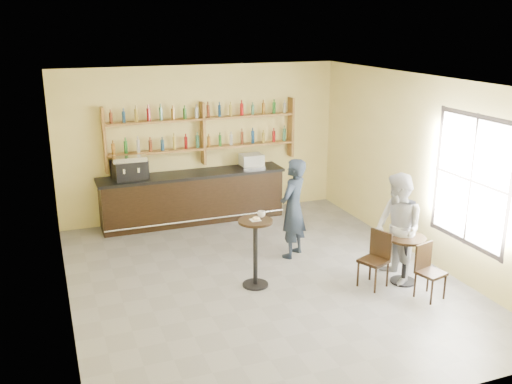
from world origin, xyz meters
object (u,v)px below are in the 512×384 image
object	(u,v)px
bar_counter	(193,197)
espresso_machine	(129,168)
chair_west	(374,260)
pastry_case	(251,161)
chair_south	(431,272)
pedestal_table	(255,253)
patron_second	(398,229)
man_main	(293,208)
cafe_table	(405,260)

from	to	relation	value
bar_counter	espresso_machine	bearing A→B (deg)	180.00
chair_west	pastry_case	bearing A→B (deg)	164.89
pastry_case	chair_south	size ratio (longest dim) A/B	0.57
pedestal_table	espresso_machine	bearing A→B (deg)	112.92
patron_second	man_main	bearing A→B (deg)	-138.06
man_main	patron_second	bearing A→B (deg)	87.76
espresso_machine	man_main	distance (m)	3.47
chair_west	patron_second	bearing A→B (deg)	74.52
man_main	patron_second	world-z (taller)	man_main
pedestal_table	patron_second	world-z (taller)	patron_second
chair_west	man_main	bearing A→B (deg)	-179.86
pastry_case	patron_second	world-z (taller)	patron_second
chair_west	patron_second	xyz separation A→B (m)	(0.45, 0.06, 0.45)
chair_west	chair_south	size ratio (longest dim) A/B	1.06
chair_west	chair_south	bearing A→B (deg)	19.59
espresso_machine	cafe_table	xyz separation A→B (m)	(3.68, -4.06, -0.89)
pastry_case	espresso_machine	bearing A→B (deg)	-173.54
pastry_case	pedestal_table	bearing A→B (deg)	-102.96
patron_second	pedestal_table	bearing A→B (deg)	-100.70
man_main	chair_west	xyz separation A→B (m)	(0.68, -1.59, -0.45)
espresso_machine	chair_south	size ratio (longest dim) A/B	0.78
pedestal_table	man_main	size ratio (longest dim) A/B	0.62
man_main	patron_second	xyz separation A→B (m)	(1.13, -1.53, -0.00)
bar_counter	patron_second	xyz separation A→B (m)	(2.32, -3.95, 0.37)
espresso_machine	patron_second	world-z (taller)	patron_second
patron_second	chair_south	bearing A→B (deg)	17.57
pedestal_table	cafe_table	distance (m)	2.41
chair_west	patron_second	distance (m)	0.63
espresso_machine	chair_south	distance (m)	6.03
man_main	chair_west	world-z (taller)	man_main
bar_counter	chair_south	distance (m)	5.27
espresso_machine	patron_second	distance (m)	5.34
bar_counter	cafe_table	bearing A→B (deg)	-59.17
pedestal_table	chair_west	world-z (taller)	pedestal_table
bar_counter	man_main	xyz separation A→B (m)	(1.19, -2.42, 0.37)
pedestal_table	cafe_table	size ratio (longest dim) A/B	1.42
bar_counter	patron_second	bearing A→B (deg)	-59.56
cafe_table	chair_west	xyz separation A→B (m)	(-0.55, 0.05, 0.06)
pedestal_table	man_main	xyz separation A→B (m)	(1.05, 0.90, 0.34)
bar_counter	man_main	bearing A→B (deg)	-63.83
pastry_case	cafe_table	xyz separation A→B (m)	(1.11, -4.06, -0.80)
chair_south	patron_second	distance (m)	0.87
patron_second	pastry_case	bearing A→B (deg)	-160.19
bar_counter	pastry_case	size ratio (longest dim) A/B	8.00
bar_counter	pastry_case	world-z (taller)	pastry_case
patron_second	espresso_machine	bearing A→B (deg)	-132.33
chair_south	pastry_case	bearing A→B (deg)	89.10
espresso_machine	pedestal_table	world-z (taller)	espresso_machine
pedestal_table	chair_west	bearing A→B (deg)	-21.74
pedestal_table	chair_west	distance (m)	1.87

